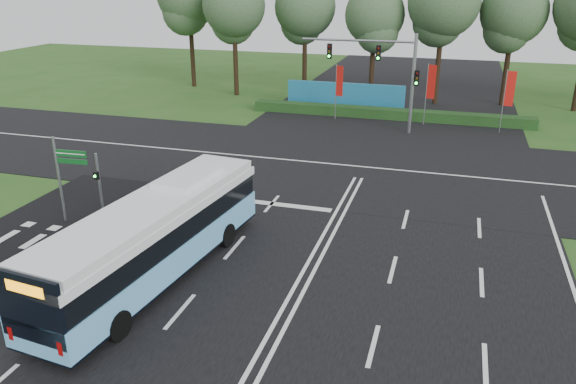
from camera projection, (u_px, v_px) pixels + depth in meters
The scene contains 15 objects.
ground at pixel (311, 259), 22.71m from camera, with size 120.00×120.00×0.00m, color #27521B.
road_main at pixel (311, 259), 22.71m from camera, with size 20.00×120.00×0.04m, color black.
road_cross at pixel (361, 167), 33.41m from camera, with size 120.00×14.00×0.05m, color black.
bike_path at pixel (2, 250), 23.37m from camera, with size 5.00×18.00×0.06m, color black.
kerb_strip at pixel (51, 257), 22.72m from camera, with size 0.25×18.00×0.12m, color gray.
city_bus at pixel (155, 237), 20.72m from camera, with size 3.70×11.95×3.38m.
pedestrian_signal at pixel (99, 184), 25.89m from camera, with size 0.30×0.41×3.17m.
street_sign at pixel (65, 170), 25.10m from camera, with size 1.60×0.19×4.10m.
banner_flag_left at pixel (339, 84), 43.19m from camera, with size 0.61×0.26×4.31m.
banner_flag_mid at pixel (430, 86), 41.52m from camera, with size 0.65×0.28×4.65m.
banner_flag_right at pixel (508, 93), 39.28m from camera, with size 0.68×0.09×4.58m.
traffic_light_gantry at pixel (388, 67), 39.25m from camera, with size 8.41×0.28×7.00m.
hedge at pixel (388, 114), 44.43m from camera, with size 22.00×1.20×0.80m, color #133614.
blue_hoarding at pixel (345, 96), 47.47m from camera, with size 10.00×0.30×2.20m, color #1B6D96.
eucalyptus_row at pixel (448, 4), 46.62m from camera, with size 53.52×9.32×12.90m.
Camera 1 is at (4.91, -19.58, 10.80)m, focal length 35.00 mm.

